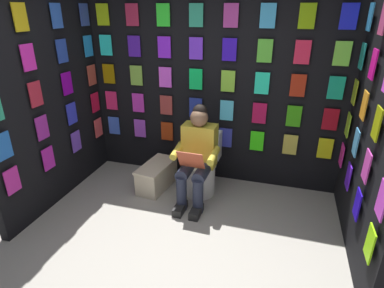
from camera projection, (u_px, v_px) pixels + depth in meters
The scene contains 7 objects.
ground_plane at pixel (159, 277), 2.83m from camera, with size 30.00×30.00×0.00m, color #9E998E.
display_wall_back at pixel (213, 94), 4.10m from camera, with size 3.39×0.14×2.35m.
display_wall_left at pixel (376, 136), 2.77m from camera, with size 0.14×1.94×2.35m.
display_wall_right at pixel (49, 104), 3.65m from camera, with size 0.14×1.94×2.35m.
toilet at pixel (202, 168), 4.05m from camera, with size 0.41×0.56×0.77m.
person_reading at pixel (197, 155), 3.74m from camera, with size 0.53×0.69×1.19m.
comic_longbox_near at pixel (157, 176), 4.18m from camera, with size 0.39×0.67×0.33m.
Camera 1 is at (-0.89, 1.95, 2.21)m, focal length 29.77 mm.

